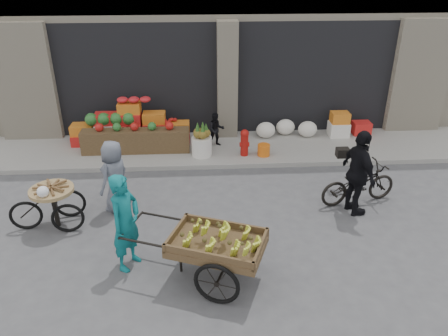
{
  "coord_description": "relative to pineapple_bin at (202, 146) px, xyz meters",
  "views": [
    {
      "loc": [
        -0.79,
        -6.72,
        4.94
      ],
      "look_at": [
        -0.34,
        0.88,
        1.1
      ],
      "focal_mm": 35.0,
      "sensor_mm": 36.0,
      "label": 1
    }
  ],
  "objects": [
    {
      "name": "ground",
      "position": [
        0.75,
        -3.6,
        -0.37
      ],
      "size": [
        80.0,
        80.0,
        0.0
      ],
      "primitive_type": "plane",
      "color": "#424244",
      "rests_on": "ground"
    },
    {
      "name": "sidewalk",
      "position": [
        0.75,
        0.5,
        -0.31
      ],
      "size": [
        18.0,
        2.2,
        0.12
      ],
      "primitive_type": "cube",
      "color": "gray",
      "rests_on": "ground"
    },
    {
      "name": "building",
      "position": [
        0.75,
        4.43,
        3.0
      ],
      "size": [
        14.0,
        6.45,
        7.0
      ],
      "color": "beige",
      "rests_on": "ground"
    },
    {
      "name": "fruit_display",
      "position": [
        -1.73,
        0.78,
        0.3
      ],
      "size": [
        3.1,
        1.12,
        1.24
      ],
      "color": "red",
      "rests_on": "sidewalk"
    },
    {
      "name": "pineapple_bin",
      "position": [
        0.0,
        0.0,
        0.0
      ],
      "size": [
        0.52,
        0.52,
        0.5
      ],
      "primitive_type": "cylinder",
      "color": "silver",
      "rests_on": "sidewalk"
    },
    {
      "name": "fire_hydrant",
      "position": [
        1.1,
        -0.05,
        0.13
      ],
      "size": [
        0.22,
        0.22,
        0.71
      ],
      "color": "#A5140F",
      "rests_on": "sidewalk"
    },
    {
      "name": "orange_bucket",
      "position": [
        1.6,
        -0.1,
        -0.1
      ],
      "size": [
        0.32,
        0.32,
        0.3
      ],
      "primitive_type": "cylinder",
      "color": "orange",
      "rests_on": "sidewalk"
    },
    {
      "name": "right_bay_goods",
      "position": [
        3.36,
        1.1,
        0.04
      ],
      "size": [
        3.35,
        0.6,
        0.7
      ],
      "color": "silver",
      "rests_on": "sidewalk"
    },
    {
      "name": "seated_person",
      "position": [
        0.4,
        0.6,
        0.21
      ],
      "size": [
        0.51,
        0.43,
        0.93
      ],
      "primitive_type": "imported",
      "rotation": [
        0.0,
        0.0,
        0.17
      ],
      "color": "black",
      "rests_on": "sidewalk"
    },
    {
      "name": "banana_cart",
      "position": [
        0.13,
        -4.62,
        0.4
      ],
      "size": [
        2.7,
        1.81,
        1.05
      ],
      "rotation": [
        0.0,
        0.0,
        -0.37
      ],
      "color": "brown",
      "rests_on": "ground"
    },
    {
      "name": "vendor_woman",
      "position": [
        -1.31,
        -4.18,
        0.51
      ],
      "size": [
        0.67,
        0.76,
        1.76
      ],
      "primitive_type": "imported",
      "rotation": [
        0.0,
        0.0,
        1.08
      ],
      "color": "#0E666C",
      "rests_on": "ground"
    },
    {
      "name": "tricycle_cart",
      "position": [
        -2.92,
        -2.88,
        0.2
      ],
      "size": [
        1.46,
        0.97,
        0.95
      ],
      "rotation": [
        0.0,
        0.0,
        0.17
      ],
      "color": "#9E7F51",
      "rests_on": "ground"
    },
    {
      "name": "vendor_grey",
      "position": [
        -1.8,
        -2.32,
        0.4
      ],
      "size": [
        0.8,
        0.9,
        1.54
      ],
      "primitive_type": "imported",
      "rotation": [
        0.0,
        0.0,
        -2.08
      ],
      "color": "slate",
      "rests_on": "ground"
    },
    {
      "name": "bicycle",
      "position": [
        3.31,
        -2.35,
        0.08
      ],
      "size": [
        1.8,
        0.96,
        0.9
      ],
      "primitive_type": "imported",
      "rotation": [
        0.0,
        0.0,
        1.79
      ],
      "color": "black",
      "rests_on": "ground"
    },
    {
      "name": "cyclist",
      "position": [
        3.11,
        -2.75,
        0.54
      ],
      "size": [
        0.67,
        1.14,
        1.82
      ],
      "primitive_type": "imported",
      "rotation": [
        0.0,
        0.0,
        1.79
      ],
      "color": "black",
      "rests_on": "ground"
    }
  ]
}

